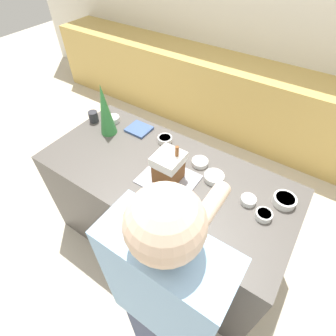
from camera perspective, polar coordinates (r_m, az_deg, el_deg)
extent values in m
plane|color=beige|center=(2.53, -0.56, -14.98)|extent=(12.00, 12.00, 0.00)
cube|color=white|center=(3.42, 23.46, 27.23)|extent=(8.00, 0.05, 2.60)
cube|color=tan|center=(3.46, 17.77, 13.00)|extent=(6.00, 0.60, 0.90)
cube|color=#514C47|center=(2.15, -0.65, -9.15)|extent=(1.79, 0.84, 0.90)
cube|color=#9E9EA8|center=(1.76, 0.09, -2.39)|extent=(0.37, 0.31, 0.01)
cube|color=brown|center=(1.70, 0.09, -0.64)|extent=(0.15, 0.17, 0.15)
cube|color=white|center=(1.63, 0.10, 1.92)|extent=(0.17, 0.19, 0.06)
cylinder|color=brown|center=(1.58, 1.96, 3.69)|extent=(0.02, 0.02, 0.07)
cone|color=#33843D|center=(2.07, -13.57, 12.18)|extent=(0.13, 0.13, 0.42)
cylinder|color=silver|center=(1.86, 6.95, 1.23)|extent=(0.12, 0.12, 0.04)
cylinder|color=white|center=(1.85, 6.98, 1.52)|extent=(0.10, 0.10, 0.01)
cylinder|color=white|center=(1.66, 20.09, -9.60)|extent=(0.10, 0.10, 0.04)
cylinder|color=white|center=(1.65, 20.22, -9.29)|extent=(0.08, 0.08, 0.01)
cylinder|color=silver|center=(1.77, 23.99, -6.46)|extent=(0.14, 0.14, 0.05)
cylinder|color=#4770DB|center=(1.75, 24.17, -6.09)|extent=(0.11, 0.11, 0.01)
cylinder|color=white|center=(1.77, 9.97, -1.98)|extent=(0.13, 0.13, 0.04)
cylinder|color=orange|center=(1.76, 10.04, -1.64)|extent=(0.11, 0.11, 0.01)
cylinder|color=silver|center=(2.29, -11.85, 10.39)|extent=(0.11, 0.11, 0.04)
cylinder|color=pink|center=(2.28, -11.91, 10.73)|extent=(0.09, 0.09, 0.01)
cylinder|color=silver|center=(1.70, 17.05, -6.73)|extent=(0.10, 0.10, 0.04)
cylinder|color=red|center=(1.69, 17.16, -6.43)|extent=(0.08, 0.08, 0.01)
cylinder|color=white|center=(2.03, -0.68, 6.27)|extent=(0.11, 0.11, 0.04)
cylinder|color=white|center=(2.02, -0.68, 6.60)|extent=(0.09, 0.09, 0.01)
cube|color=#3F598C|center=(2.16, -6.34, 8.41)|extent=(0.18, 0.17, 0.02)
cylinder|color=#2D2D33|center=(2.31, -15.92, 10.70)|extent=(0.08, 0.08, 0.09)
cube|color=#424C6B|center=(1.83, -0.28, -32.41)|extent=(0.35, 0.19, 0.84)
cube|color=#8CB7E0|center=(1.11, -0.44, -24.44)|extent=(0.45, 0.20, 0.66)
sphere|color=beige|center=(0.70, -0.64, -12.10)|extent=(0.23, 0.23, 0.23)
cylinder|color=beige|center=(1.06, 6.58, -11.99)|extent=(0.08, 0.45, 0.08)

